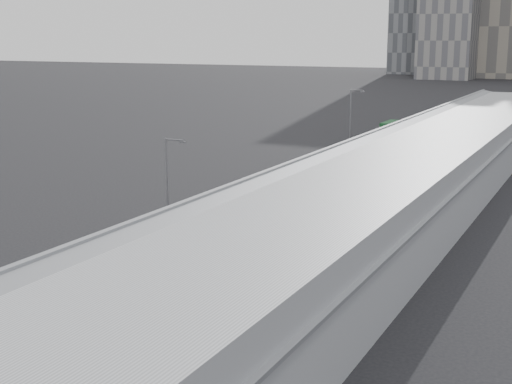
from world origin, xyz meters
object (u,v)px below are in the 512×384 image
Objects in this scene: bus_3 at (260,210)px; shipping_container at (392,128)px; bus_5 at (358,166)px; bus_1 at (51,309)px; bus_7 at (412,137)px; bus_4 at (324,181)px; bus_6 at (393,148)px; street_lamp_far at (351,119)px; bus_2 at (185,251)px; suv at (406,126)px; street_lamp_near at (169,178)px.

shipping_container is (-7.06, 67.05, -0.39)m from bus_3.
bus_3 is at bearing -93.28° from bus_5.
bus_1 is 27.50m from bus_3.
bus_4 is at bearing -91.06° from bus_7.
bus_6 is 7.28m from street_lamp_far.
bus_2 is at bearing -92.44° from bus_6.
bus_4 is 2.40× the size of suv.
bus_6 is at bearing -91.56° from bus_7.
bus_1 is 1.08× the size of bus_3.
street_lamp_near reaches higher than bus_1.
bus_3 is at bearing -91.96° from bus_7.
bus_2 is at bearing 82.40° from bus_1.
shipping_container is at bearing 90.53° from street_lamp_near.
street_lamp_far is at bearing -114.66° from bus_7.
shipping_container is at bearing 99.20° from bus_5.
bus_3 is at bearing -93.23° from bus_6.
bus_1 is 0.99× the size of bus_4.
bus_1 is at bearing -92.05° from bus_5.
bus_6 is at bearing 88.68° from bus_3.
bus_5 is at bearing -67.49° from street_lamp_far.
shipping_container is at bearing 116.09° from bus_7.
bus_5 reaches higher than bus_6.
bus_7 is (-0.69, 28.23, 0.11)m from bus_5.
shipping_container is (-7.33, 94.54, -0.49)m from bus_1.
bus_4 reaches higher than bus_3.
shipping_container is at bearing 88.74° from bus_1.
street_lamp_near is (-6.40, -5.16, 3.31)m from bus_3.
bus_1 is 68.20m from street_lamp_far.
bus_7 reaches higher than bus_5.
bus_1 is 1.11× the size of bus_6.
bus_6 reaches higher than bus_2.
street_lamp_near reaches higher than bus_5.
bus_4 is (-0.07, 28.21, 0.19)m from bus_2.
bus_4 is at bearing 86.32° from bus_3.
bus_2 is at bearing -88.14° from bus_3.
bus_3 is 25.31m from bus_5.
bus_7 is at bearing -61.64° from shipping_container.
bus_5 is (0.80, 25.30, 0.06)m from bus_3.
street_lamp_near is at bearing -98.17° from bus_7.
bus_2 is 81.32m from shipping_container.
bus_6 is at bearing -73.13° from shipping_container.
bus_1 is 70.07m from bus_6.
bus_1 is 1.63× the size of street_lamp_near.
bus_4 is 2.07× the size of shipping_container.
bus_5 is at bearing 93.45° from bus_2.
street_lamp_near reaches higher than bus_7.
bus_6 is (-0.56, 56.48, 0.01)m from bus_2.
bus_3 reaches higher than suv.
bus_7 is 2.12× the size of shipping_container.
suv is at bearing 90.01° from street_lamp_near.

